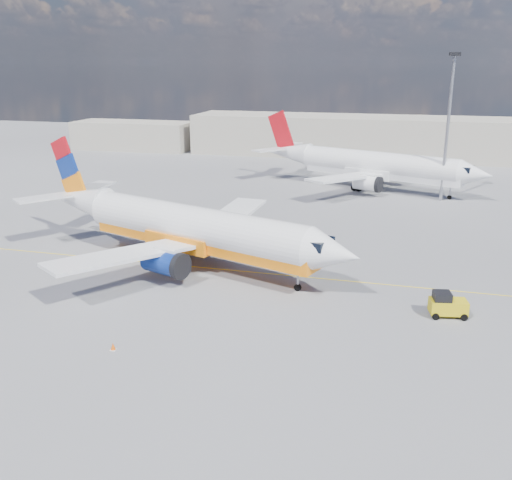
% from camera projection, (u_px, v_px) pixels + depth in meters
% --- Properties ---
extents(ground, '(240.00, 240.00, 0.00)m').
position_uv_depth(ground, '(233.00, 283.00, 50.18)').
color(ground, slate).
rests_on(ground, ground).
extents(taxi_line, '(70.00, 0.15, 0.01)m').
position_uv_depth(taxi_line, '(242.00, 271.00, 52.95)').
color(taxi_line, yellow).
rests_on(taxi_line, ground).
extents(terminal_main, '(70.00, 14.00, 8.00)m').
position_uv_depth(terminal_main, '(362.00, 136.00, 117.00)').
color(terminal_main, '#A8A091').
rests_on(terminal_main, ground).
extents(terminal_annex, '(26.00, 10.00, 6.00)m').
position_uv_depth(terminal_annex, '(134.00, 135.00, 126.66)').
color(terminal_annex, '#A8A091').
rests_on(terminal_annex, ground).
extents(main_jet, '(36.65, 27.81, 11.14)m').
position_uv_depth(main_jet, '(186.00, 227.00, 53.77)').
color(main_jet, white).
rests_on(main_jet, ground).
extents(second_jet, '(36.27, 27.45, 11.07)m').
position_uv_depth(second_jet, '(372.00, 165.00, 86.17)').
color(second_jet, white).
rests_on(second_jet, ground).
extents(gse_tug, '(2.97, 2.15, 1.96)m').
position_uv_depth(gse_tug, '(447.00, 305.00, 43.35)').
color(gse_tug, black).
rests_on(gse_tug, ground).
extents(traffic_cone, '(0.38, 0.38, 0.53)m').
position_uv_depth(traffic_cone, '(113.00, 346.00, 38.41)').
color(traffic_cone, white).
rests_on(traffic_cone, ground).
extents(floodlight_mast, '(1.45, 1.45, 19.81)m').
position_uv_depth(floodlight_mast, '(449.00, 114.00, 76.45)').
color(floodlight_mast, '#9B9BA3').
rests_on(floodlight_mast, ground).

